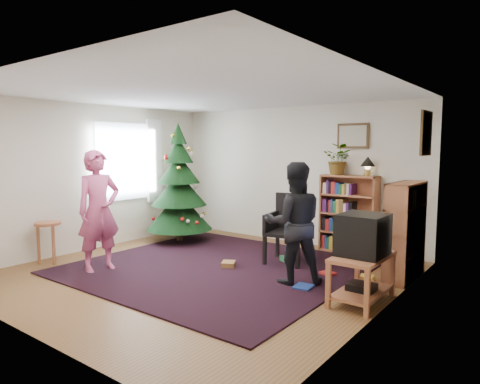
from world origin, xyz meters
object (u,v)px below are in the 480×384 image
Objects in this scene: bookshelf_right at (405,230)px; armchair at (291,226)px; potted_plant at (339,159)px; bookshelf_back at (349,213)px; picture_back at (353,136)px; tv_stand at (362,274)px; crt_tv at (363,234)px; person_standing at (99,211)px; person_by_chair at (294,223)px; christmas_tree at (179,193)px; table_lamp at (368,163)px; stool at (48,232)px; picture_right at (426,133)px.

armchair is (-1.63, -0.21, -0.09)m from bookshelf_right.
potted_plant is (0.26, 1.11, 0.99)m from armchair.
bookshelf_back is 2.48× the size of potted_plant.
bookshelf_back is (0.01, -0.14, -1.29)m from picture_back.
picture_back is 1.05× the size of potted_plant.
crt_tv is at bearing 180.00° from tv_stand.
person_standing reaches higher than armchair.
bookshelf_back is 2.36m from crt_tv.
crt_tv is 1.82m from armchair.
potted_plant is (-0.19, -0.14, -0.39)m from picture_back.
potted_plant reaches higher than person_by_chair.
person_by_chair is at bearing -16.60° from christmas_tree.
crt_tv is 2.36m from table_lamp.
stool is 2.01× the size of table_lamp.
bookshelf_right is at bearing -2.98° from armchair.
potted_plant is (-1.26, 2.11, 1.24)m from tv_stand.
christmas_tree reaches higher than tv_stand.
person_standing is (-3.58, -2.25, 0.20)m from bookshelf_right.
tv_stand is 0.56× the size of person_by_chair.
picture_right is at bearing -24.23° from bookshelf_back.
bookshelf_back is 1.46× the size of tv_stand.
picture_back is 2.42m from person_by_chair.
table_lamp is (0.30, 0.00, 0.85)m from bookshelf_back.
person_standing is (-2.41, -3.15, 0.20)m from bookshelf_back.
table_lamp reaches higher than bookshelf_back.
crt_tv reaches higher than stool.
person_standing reaches higher than person_by_chair.
bookshelf_right is 1.65m from armchair.
armchair is 2.84m from person_standing.
crt_tv is 3.62m from person_standing.
picture_right is 1.67m from potted_plant.
bookshelf_back is 1.20m from armchair.
stool is (-4.42, -1.28, -0.29)m from crt_tv.
picture_back is at bearing -125.75° from person_by_chair.
tv_stand is at bearing -64.53° from picture_back.
bookshelf_back is at bearing -28.01° from person_standing.
tv_stand is at bearing -63.43° from bookshelf_back.
potted_plant reaches higher than bookshelf_back.
table_lamp is (-0.75, 2.11, 0.73)m from crt_tv.
bookshelf_back is 1.99m from person_by_chair.
stool is 0.37× the size of person_standing.
crt_tv is at bearing -63.49° from bookshelf_back.
picture_right reaches higher than person_by_chair.
armchair is 3.70m from stool.
person_by_chair reaches higher than tv_stand.
christmas_tree reaches higher than bookshelf_right.
stool is (-3.36, -3.39, -0.17)m from bookshelf_back.
picture_back is 0.42× the size of bookshelf_back.
person_standing reaches higher than tv_stand.
christmas_tree reaches higher than bookshelf_back.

